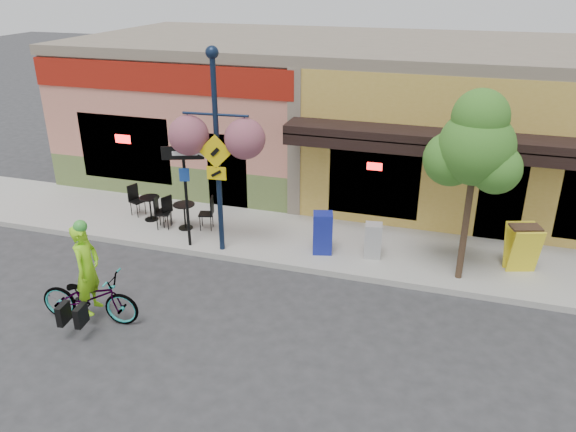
{
  "coord_description": "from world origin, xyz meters",
  "views": [
    {
      "loc": [
        3.19,
        -10.56,
        6.5
      ],
      "look_at": [
        -0.27,
        0.5,
        1.4
      ],
      "focal_mm": 35.0,
      "sensor_mm": 36.0,
      "label": 1
    }
  ],
  "objects_px": {
    "bicycle": "(90,297)",
    "cyclist_rider": "(89,280)",
    "lamp_post": "(217,154)",
    "newspaper_box_blue": "(323,233)",
    "building": "(359,111)",
    "one_way_sign": "(186,197)",
    "newspaper_box_grey": "(373,240)",
    "street_tree": "(471,188)"
  },
  "relations": [
    {
      "from": "lamp_post",
      "to": "newspaper_box_grey",
      "type": "relative_size",
      "value": 5.72
    },
    {
      "from": "lamp_post",
      "to": "one_way_sign",
      "type": "xyz_separation_m",
      "value": [
        -0.86,
        -0.05,
        -1.14
      ]
    },
    {
      "from": "one_way_sign",
      "to": "newspaper_box_grey",
      "type": "distance_m",
      "value": 4.62
    },
    {
      "from": "building",
      "to": "newspaper_box_blue",
      "type": "bearing_deg",
      "value": -86.86
    },
    {
      "from": "newspaper_box_grey",
      "to": "one_way_sign",
      "type": "bearing_deg",
      "value": -178.69
    },
    {
      "from": "bicycle",
      "to": "newspaper_box_blue",
      "type": "distance_m",
      "value": 5.5
    },
    {
      "from": "bicycle",
      "to": "one_way_sign",
      "type": "relative_size",
      "value": 0.79
    },
    {
      "from": "cyclist_rider",
      "to": "newspaper_box_grey",
      "type": "distance_m",
      "value": 6.44
    },
    {
      "from": "building",
      "to": "lamp_post",
      "type": "relative_size",
      "value": 3.73
    },
    {
      "from": "one_way_sign",
      "to": "lamp_post",
      "type": "bearing_deg",
      "value": -17.17
    },
    {
      "from": "cyclist_rider",
      "to": "street_tree",
      "type": "bearing_deg",
      "value": -68.64
    },
    {
      "from": "lamp_post",
      "to": "bicycle",
      "type": "bearing_deg",
      "value": -116.17
    },
    {
      "from": "newspaper_box_grey",
      "to": "newspaper_box_blue",
      "type": "bearing_deg",
      "value": 177.87
    },
    {
      "from": "bicycle",
      "to": "newspaper_box_blue",
      "type": "xyz_separation_m",
      "value": [
        3.76,
        4.0,
        0.13
      ]
    },
    {
      "from": "building",
      "to": "street_tree",
      "type": "xyz_separation_m",
      "value": [
        3.57,
        -6.4,
        0.04
      ]
    },
    {
      "from": "lamp_post",
      "to": "street_tree",
      "type": "height_order",
      "value": "lamp_post"
    },
    {
      "from": "cyclist_rider",
      "to": "street_tree",
      "type": "height_order",
      "value": "street_tree"
    },
    {
      "from": "newspaper_box_blue",
      "to": "street_tree",
      "type": "bearing_deg",
      "value": -19.72
    },
    {
      "from": "newspaper_box_blue",
      "to": "newspaper_box_grey",
      "type": "xyz_separation_m",
      "value": [
        1.21,
        0.13,
        -0.09
      ]
    },
    {
      "from": "lamp_post",
      "to": "street_tree",
      "type": "bearing_deg",
      "value": -1.51
    },
    {
      "from": "building",
      "to": "bicycle",
      "type": "xyz_separation_m",
      "value": [
        -3.43,
        -10.12,
        -1.71
      ]
    },
    {
      "from": "lamp_post",
      "to": "cyclist_rider",
      "type": "bearing_deg",
      "value": -115.44
    },
    {
      "from": "newspaper_box_grey",
      "to": "street_tree",
      "type": "distance_m",
      "value": 2.69
    },
    {
      "from": "cyclist_rider",
      "to": "street_tree",
      "type": "distance_m",
      "value": 8.0
    },
    {
      "from": "newspaper_box_blue",
      "to": "building",
      "type": "bearing_deg",
      "value": 78.38
    },
    {
      "from": "cyclist_rider",
      "to": "lamp_post",
      "type": "relative_size",
      "value": 0.38
    },
    {
      "from": "cyclist_rider",
      "to": "one_way_sign",
      "type": "xyz_separation_m",
      "value": [
        0.45,
        3.38,
        0.52
      ]
    },
    {
      "from": "building",
      "to": "newspaper_box_grey",
      "type": "distance_m",
      "value": 6.41
    },
    {
      "from": "building",
      "to": "one_way_sign",
      "type": "height_order",
      "value": "building"
    },
    {
      "from": "one_way_sign",
      "to": "street_tree",
      "type": "height_order",
      "value": "street_tree"
    },
    {
      "from": "lamp_post",
      "to": "street_tree",
      "type": "distance_m",
      "value": 5.66
    },
    {
      "from": "cyclist_rider",
      "to": "lamp_post",
      "type": "distance_m",
      "value": 4.02
    },
    {
      "from": "bicycle",
      "to": "newspaper_box_grey",
      "type": "bearing_deg",
      "value": -57.08
    },
    {
      "from": "lamp_post",
      "to": "newspaper_box_grey",
      "type": "height_order",
      "value": "lamp_post"
    },
    {
      "from": "bicycle",
      "to": "cyclist_rider",
      "type": "bearing_deg",
      "value": -96.82
    },
    {
      "from": "bicycle",
      "to": "cyclist_rider",
      "type": "relative_size",
      "value": 1.1
    },
    {
      "from": "newspaper_box_blue",
      "to": "cyclist_rider",
      "type": "bearing_deg",
      "value": -147.61
    },
    {
      "from": "cyclist_rider",
      "to": "newspaper_box_grey",
      "type": "relative_size",
      "value": 2.18
    },
    {
      "from": "bicycle",
      "to": "street_tree",
      "type": "bearing_deg",
      "value": -68.81
    },
    {
      "from": "street_tree",
      "to": "building",
      "type": "bearing_deg",
      "value": 119.14
    },
    {
      "from": "bicycle",
      "to": "lamp_post",
      "type": "bearing_deg",
      "value": -28.45
    },
    {
      "from": "one_way_sign",
      "to": "newspaper_box_grey",
      "type": "xyz_separation_m",
      "value": [
        4.47,
        0.75,
        -0.87
      ]
    }
  ]
}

